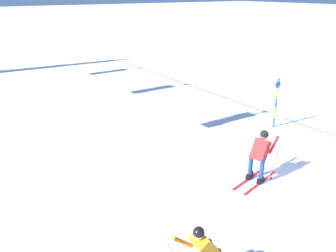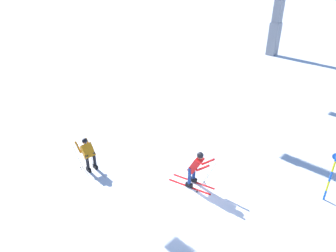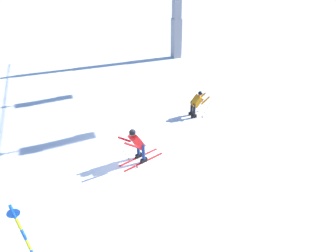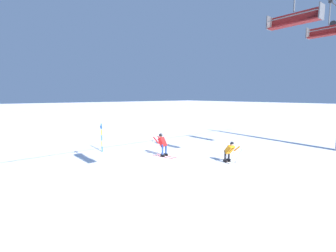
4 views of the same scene
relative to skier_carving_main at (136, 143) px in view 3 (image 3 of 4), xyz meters
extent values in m
plane|color=white|center=(-0.69, -0.46, -0.90)|extent=(260.00, 260.00, 0.00)
cube|color=red|center=(0.14, 0.21, -0.90)|extent=(0.50, 1.76, 0.01)
cube|color=black|center=(0.14, 0.21, -0.81)|extent=(0.17, 0.30, 0.16)
cylinder|color=navy|center=(0.14, 0.21, -0.38)|extent=(0.13, 0.13, 0.70)
cube|color=red|center=(-0.22, 0.12, -0.90)|extent=(0.50, 1.76, 0.01)
cube|color=black|center=(-0.22, 0.12, -0.81)|extent=(0.17, 0.30, 0.16)
cylinder|color=navy|center=(-0.22, 0.12, -0.38)|extent=(0.13, 0.13, 0.70)
cube|color=red|center=(0.00, 0.02, 0.07)|extent=(0.53, 0.61, 0.69)
sphere|color=#997051|center=(0.03, -0.13, 0.49)|extent=(0.23, 0.23, 0.23)
sphere|color=black|center=(0.03, -0.13, 0.53)|extent=(0.25, 0.25, 0.25)
cylinder|color=red|center=(0.31, -0.30, 0.19)|extent=(0.20, 0.52, 0.45)
cylinder|color=gray|center=(0.36, -0.34, -0.44)|extent=(0.24, 0.44, 1.20)
cylinder|color=black|center=(0.37, -0.16, -0.85)|extent=(0.07, 0.07, 0.01)
cylinder|color=red|center=(-0.14, -0.41, 0.19)|extent=(0.20, 0.52, 0.45)
cylinder|color=gray|center=(-0.17, -0.47, -0.44)|extent=(0.03, 0.48, 1.20)
cylinder|color=black|center=(-0.26, -0.31, -0.85)|extent=(0.07, 0.07, 0.01)
cube|color=gray|center=(-11.24, 7.36, 0.60)|extent=(0.67, 0.67, 3.00)
cylinder|color=yellow|center=(2.61, -3.84, -0.28)|extent=(0.07, 0.07, 0.41)
cylinder|color=blue|center=(2.61, -3.84, 0.13)|extent=(0.07, 0.07, 0.41)
cylinder|color=yellow|center=(2.61, -3.84, 0.55)|extent=(0.07, 0.07, 0.41)
cylinder|color=blue|center=(2.61, -3.84, 0.96)|extent=(0.07, 0.07, 0.41)
cylinder|color=blue|center=(2.63, -3.84, 0.92)|extent=(0.01, 0.28, 0.28)
cube|color=white|center=(-2.32, 3.74, -0.90)|extent=(0.27, 1.76, 0.01)
cube|color=black|center=(-2.32, 3.74, -0.81)|extent=(0.14, 0.29, 0.16)
cylinder|color=black|center=(-2.32, 3.74, -0.42)|extent=(0.13, 0.13, 0.62)
cube|color=white|center=(-2.01, 3.71, -0.90)|extent=(0.27, 1.76, 0.01)
cube|color=black|center=(-2.01, 3.71, -0.81)|extent=(0.14, 0.29, 0.16)
cylinder|color=black|center=(-2.01, 3.71, -0.42)|extent=(0.13, 0.13, 0.62)
cube|color=orange|center=(-2.15, 3.90, -0.05)|extent=(0.47, 0.60, 0.61)
sphere|color=beige|center=(-2.13, 4.08, 0.29)|extent=(0.21, 0.21, 0.21)
sphere|color=black|center=(-2.13, 4.08, 0.33)|extent=(0.22, 0.22, 0.22)
cylinder|color=orange|center=(-2.34, 4.30, 0.02)|extent=(0.13, 0.47, 0.41)
cylinder|color=gray|center=(-2.38, 4.33, -0.51)|extent=(0.09, 0.50, 1.05)
cylinder|color=black|center=(-2.45, 4.17, -0.85)|extent=(0.07, 0.07, 0.01)
cylinder|color=orange|center=(-1.88, 4.26, 0.02)|extent=(0.13, 0.47, 0.41)
cylinder|color=gray|center=(-1.83, 4.28, -0.51)|extent=(0.19, 0.48, 1.05)
cylinder|color=black|center=(-1.80, 4.10, -0.85)|extent=(0.07, 0.07, 0.01)
camera|label=1|loc=(-6.10, 7.46, 4.47)|focal=37.05mm
camera|label=2|loc=(-7.33, -5.60, 6.46)|focal=32.10mm
camera|label=3|loc=(7.75, -2.33, 5.81)|focal=27.92mm
camera|label=4|loc=(9.90, 12.51, 3.20)|focal=25.61mm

